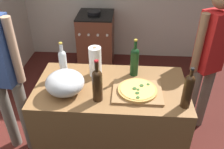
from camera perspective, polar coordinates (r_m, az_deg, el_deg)
ground_plane at (r=3.23m, az=1.22°, el=-7.49°), size 3.87×3.47×0.02m
counter at (r=2.31m, az=-0.17°, el=-11.98°), size 1.29×0.69×0.92m
cutting_board at (r=1.94m, az=6.11°, el=-4.18°), size 0.40×0.32×0.02m
pizza at (r=1.92m, az=6.16°, el=-3.69°), size 0.32×0.32×0.03m
mixing_bowl at (r=1.92m, az=-11.26°, el=-1.97°), size 0.31×0.31×0.19m
paper_towel_roll at (r=2.08m, az=-4.06°, el=3.09°), size 0.11×0.11×0.28m
wine_bottle_amber at (r=1.78m, az=-3.56°, el=-2.21°), size 0.08×0.08×0.35m
wine_bottle_clear at (r=1.80m, az=17.83°, el=-3.53°), size 0.07×0.07×0.34m
wine_bottle_dark at (r=2.11m, az=-11.72°, el=3.00°), size 0.07×0.07×0.33m
wine_bottle_green at (r=2.09m, az=5.44°, el=3.43°), size 0.07×0.07×0.35m
stove at (r=3.93m, az=-3.80°, el=8.26°), size 0.55×0.61×0.91m
person_in_stripes at (r=2.32m, az=-24.77°, el=1.12°), size 0.38×0.22×1.69m
person_in_red at (r=2.56m, az=22.18°, el=3.84°), size 0.36×0.29×1.63m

